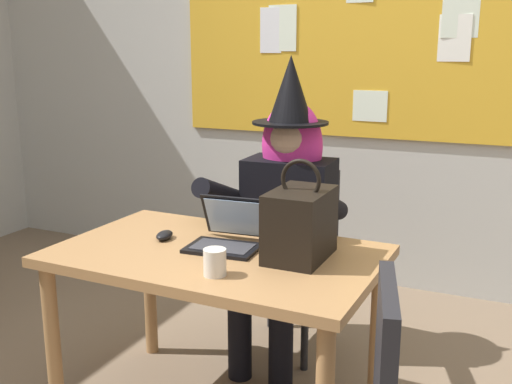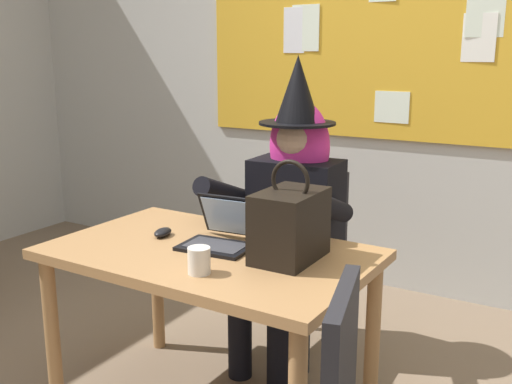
{
  "view_description": "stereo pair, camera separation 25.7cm",
  "coord_description": "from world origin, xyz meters",
  "px_view_note": "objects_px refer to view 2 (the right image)",
  "views": [
    {
      "loc": [
        0.96,
        -1.82,
        1.47
      ],
      "look_at": [
        -0.09,
        0.46,
        0.88
      ],
      "focal_mm": 42.03,
      "sensor_mm": 36.0,
      "label": 1
    },
    {
      "loc": [
        1.19,
        -1.7,
        1.47
      ],
      "look_at": [
        -0.09,
        0.46,
        0.88
      ],
      "focal_mm": 42.03,
      "sensor_mm": 36.0,
      "label": 2
    }
  ],
  "objects_px": {
    "computer_mouse": "(163,232)",
    "person_costumed": "(291,199)",
    "desk_main": "(210,272)",
    "handbag": "(290,225)",
    "coffee_mug": "(199,261)",
    "chair_at_desk": "(301,249)",
    "laptop": "(222,234)"
  },
  "relations": [
    {
      "from": "person_costumed",
      "to": "computer_mouse",
      "type": "height_order",
      "value": "person_costumed"
    },
    {
      "from": "desk_main",
      "to": "handbag",
      "type": "xyz_separation_m",
      "value": [
        0.32,
        0.06,
        0.23
      ]
    },
    {
      "from": "desk_main",
      "to": "computer_mouse",
      "type": "relative_size",
      "value": 12.19
    },
    {
      "from": "chair_at_desk",
      "to": "computer_mouse",
      "type": "height_order",
      "value": "chair_at_desk"
    },
    {
      "from": "desk_main",
      "to": "handbag",
      "type": "distance_m",
      "value": 0.4
    },
    {
      "from": "computer_mouse",
      "to": "handbag",
      "type": "relative_size",
      "value": 0.28
    },
    {
      "from": "person_costumed",
      "to": "handbag",
      "type": "height_order",
      "value": "person_costumed"
    },
    {
      "from": "desk_main",
      "to": "computer_mouse",
      "type": "bearing_deg",
      "value": 170.91
    },
    {
      "from": "coffee_mug",
      "to": "chair_at_desk",
      "type": "bearing_deg",
      "value": 94.82
    },
    {
      "from": "coffee_mug",
      "to": "computer_mouse",
      "type": "bearing_deg",
      "value": 144.63
    },
    {
      "from": "person_costumed",
      "to": "handbag",
      "type": "distance_m",
      "value": 0.63
    },
    {
      "from": "chair_at_desk",
      "to": "handbag",
      "type": "xyz_separation_m",
      "value": [
        0.28,
        -0.68,
        0.35
      ]
    },
    {
      "from": "chair_at_desk",
      "to": "computer_mouse",
      "type": "bearing_deg",
      "value": -20.94
    },
    {
      "from": "person_costumed",
      "to": "laptop",
      "type": "distance_m",
      "value": 0.55
    },
    {
      "from": "laptop",
      "to": "handbag",
      "type": "distance_m",
      "value": 0.32
    },
    {
      "from": "person_costumed",
      "to": "laptop",
      "type": "xyz_separation_m",
      "value": [
        -0.02,
        -0.55,
        -0.03
      ]
    },
    {
      "from": "desk_main",
      "to": "person_costumed",
      "type": "relative_size",
      "value": 0.87
    },
    {
      "from": "handbag",
      "to": "coffee_mug",
      "type": "height_order",
      "value": "handbag"
    },
    {
      "from": "desk_main",
      "to": "computer_mouse",
      "type": "distance_m",
      "value": 0.29
    },
    {
      "from": "chair_at_desk",
      "to": "person_costumed",
      "type": "bearing_deg",
      "value": 1.94
    },
    {
      "from": "chair_at_desk",
      "to": "coffee_mug",
      "type": "height_order",
      "value": "chair_at_desk"
    },
    {
      "from": "desk_main",
      "to": "person_costumed",
      "type": "bearing_deg",
      "value": 86.74
    },
    {
      "from": "desk_main",
      "to": "computer_mouse",
      "type": "height_order",
      "value": "computer_mouse"
    },
    {
      "from": "desk_main",
      "to": "coffee_mug",
      "type": "bearing_deg",
      "value": -62.77
    },
    {
      "from": "chair_at_desk",
      "to": "person_costumed",
      "type": "relative_size",
      "value": 0.62
    },
    {
      "from": "chair_at_desk",
      "to": "handbag",
      "type": "relative_size",
      "value": 2.38
    },
    {
      "from": "laptop",
      "to": "chair_at_desk",
      "type": "bearing_deg",
      "value": 83.38
    },
    {
      "from": "laptop",
      "to": "handbag",
      "type": "height_order",
      "value": "handbag"
    },
    {
      "from": "computer_mouse",
      "to": "person_costumed",
      "type": "bearing_deg",
      "value": 52.16
    },
    {
      "from": "person_costumed",
      "to": "laptop",
      "type": "height_order",
      "value": "person_costumed"
    },
    {
      "from": "desk_main",
      "to": "coffee_mug",
      "type": "xyz_separation_m",
      "value": [
        0.12,
        -0.23,
        0.14
      ]
    },
    {
      "from": "computer_mouse",
      "to": "coffee_mug",
      "type": "height_order",
      "value": "coffee_mug"
    }
  ]
}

